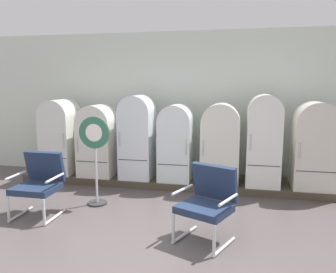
{
  "coord_description": "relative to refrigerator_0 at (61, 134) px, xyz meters",
  "views": [
    {
      "loc": [
        1.11,
        -3.22,
        1.97
      ],
      "look_at": [
        -0.16,
        2.75,
        0.99
      ],
      "focal_mm": 35.69,
      "sensor_mm": 36.0,
      "label": 1
    }
  ],
  "objects": [
    {
      "name": "ground",
      "position": [
        2.46,
        -2.93,
        -0.95
      ],
      "size": [
        12.0,
        10.0,
        0.05
      ],
      "primitive_type": "cube",
      "color": "#4D4445"
    },
    {
      "name": "back_wall",
      "position": [
        2.46,
        0.73,
        0.59
      ],
      "size": [
        11.76,
        0.12,
        3.0
      ],
      "color": "silver",
      "rests_on": "ground"
    },
    {
      "name": "display_plinth",
      "position": [
        2.46,
        0.09,
        -0.86
      ],
      "size": [
        6.26,
        0.95,
        0.13
      ],
      "primitive_type": "cube",
      "color": "#453C2D",
      "rests_on": "ground"
    },
    {
      "name": "refrigerator_0",
      "position": [
        0.0,
        0.0,
        0.0
      ],
      "size": [
        0.64,
        0.71,
        1.51
      ],
      "color": "silver",
      "rests_on": "display_plinth"
    },
    {
      "name": "refrigerator_1",
      "position": [
        0.83,
        -0.02,
        -0.06
      ],
      "size": [
        0.69,
        0.67,
        1.42
      ],
      "color": "silver",
      "rests_on": "display_plinth"
    },
    {
      "name": "refrigerator_2",
      "position": [
        1.66,
        -0.03,
        0.06
      ],
      "size": [
        0.62,
        0.65,
        1.61
      ],
      "color": "white",
      "rests_on": "display_plinth"
    },
    {
      "name": "refrigerator_3",
      "position": [
        2.42,
        -0.04,
        -0.03
      ],
      "size": [
        0.61,
        0.63,
        1.44
      ],
      "color": "white",
      "rests_on": "display_plinth"
    },
    {
      "name": "refrigerator_4",
      "position": [
        3.26,
        -0.04,
        -0.02
      ],
      "size": [
        0.69,
        0.64,
        1.48
      ],
      "color": "silver",
      "rests_on": "display_plinth"
    },
    {
      "name": "refrigerator_5",
      "position": [
        4.02,
        -0.05,
        0.08
      ],
      "size": [
        0.6,
        0.62,
        1.64
      ],
      "color": "white",
      "rests_on": "display_plinth"
    },
    {
      "name": "refrigerator_6",
      "position": [
        4.88,
        -0.01,
        0.0
      ],
      "size": [
        0.72,
        0.69,
        1.52
      ],
      "color": "silver",
      "rests_on": "display_plinth"
    },
    {
      "name": "armchair_left",
      "position": [
        0.69,
        -1.86,
        -0.4
      ],
      "size": [
        0.68,
        0.63,
        0.95
      ],
      "color": "silver",
      "rests_on": "ground"
    },
    {
      "name": "armchair_right",
      "position": [
        3.23,
        -2.15,
        -0.4
      ],
      "size": [
        0.82,
        0.82,
        0.95
      ],
      "color": "silver",
      "rests_on": "ground"
    },
    {
      "name": "sign_stand",
      "position": [
        1.34,
        -1.28,
        -0.18
      ],
      "size": [
        0.51,
        0.32,
        1.45
      ],
      "color": "#2D2D30",
      "rests_on": "ground"
    }
  ]
}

